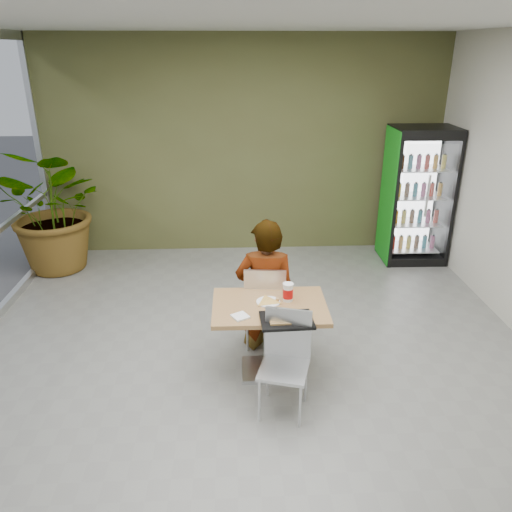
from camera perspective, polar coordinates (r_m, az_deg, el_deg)
The scene contains 12 objects.
ground at distance 4.98m, azimuth -0.32°, elevation -14.05°, with size 7.00×7.00×0.00m, color slate.
room_envelope at distance 4.23m, azimuth -0.36°, elevation 3.61°, with size 6.00×7.00×3.20m, color beige, non-canonical shape.
dining_table at distance 4.81m, azimuth 1.54°, elevation -7.83°, with size 1.08×0.76×0.75m.
chair_far at distance 5.19m, azimuth 1.04°, elevation -5.15°, with size 0.46×0.46×0.95m.
chair_near at distance 4.41m, azimuth 3.44°, elevation -11.01°, with size 0.50×0.51×0.92m.
seated_woman at distance 5.23m, azimuth 1.11°, elevation -4.81°, with size 0.64×0.41×1.73m, color black.
pizza_plate at distance 4.74m, azimuth 1.42°, elevation -5.16°, with size 0.30×0.23×0.03m.
soda_cup at distance 4.76m, azimuth 3.67°, elevation -4.17°, with size 0.10×0.10×0.18m.
napkin_stack at distance 4.50m, azimuth -1.81°, elevation -6.92°, with size 0.13×0.13×0.02m, color white.
cafeteria_tray at distance 4.44m, azimuth 3.54°, elevation -7.34°, with size 0.46×0.34×0.03m, color black.
beverage_fridge at distance 7.70m, azimuth 17.94°, elevation 6.56°, with size 0.91×0.70×1.98m.
potted_plant at distance 7.54m, azimuth -21.82°, elevation 5.00°, with size 1.62×1.40×1.80m, color #265F2A.
Camera 1 is at (-0.16, -3.99, 2.98)m, focal length 35.00 mm.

